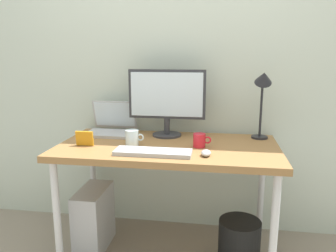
{
  "coord_description": "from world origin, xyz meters",
  "views": [
    {
      "loc": [
        0.31,
        -2.01,
        1.32
      ],
      "look_at": [
        0.0,
        0.0,
        0.87
      ],
      "focal_mm": 35.72,
      "sensor_mm": 36.0,
      "label": 1
    }
  ],
  "objects_px": {
    "desk_lamp": "(263,89)",
    "keyboard": "(153,152)",
    "glass_cup": "(132,138)",
    "coffee_mug": "(200,140)",
    "laptop": "(112,125)",
    "wastebasket": "(239,243)",
    "desk": "(168,155)",
    "photo_frame": "(85,138)",
    "computer_tower": "(94,219)",
    "monitor": "(167,99)",
    "mouse": "(206,153)"
  },
  "relations": [
    {
      "from": "laptop",
      "to": "mouse",
      "type": "relative_size",
      "value": 3.56
    },
    {
      "from": "laptop",
      "to": "keyboard",
      "type": "relative_size",
      "value": 0.73
    },
    {
      "from": "coffee_mug",
      "to": "glass_cup",
      "type": "distance_m",
      "value": 0.42
    },
    {
      "from": "keyboard",
      "to": "coffee_mug",
      "type": "xyz_separation_m",
      "value": [
        0.25,
        0.19,
        0.03
      ]
    },
    {
      "from": "desk",
      "to": "desk_lamp",
      "type": "bearing_deg",
      "value": 20.89
    },
    {
      "from": "desk",
      "to": "glass_cup",
      "type": "height_order",
      "value": "glass_cup"
    },
    {
      "from": "glass_cup",
      "to": "coffee_mug",
      "type": "bearing_deg",
      "value": 3.76
    },
    {
      "from": "laptop",
      "to": "photo_frame",
      "type": "distance_m",
      "value": 0.36
    },
    {
      "from": "keyboard",
      "to": "mouse",
      "type": "xyz_separation_m",
      "value": [
        0.3,
        0.02,
        0.01
      ]
    },
    {
      "from": "monitor",
      "to": "photo_frame",
      "type": "relative_size",
      "value": 4.79
    },
    {
      "from": "desk",
      "to": "photo_frame",
      "type": "bearing_deg",
      "value": -168.02
    },
    {
      "from": "desk",
      "to": "monitor",
      "type": "xyz_separation_m",
      "value": [
        -0.04,
        0.22,
        0.33
      ]
    },
    {
      "from": "keyboard",
      "to": "glass_cup",
      "type": "xyz_separation_m",
      "value": [
        -0.16,
        0.16,
        0.04
      ]
    },
    {
      "from": "desk",
      "to": "mouse",
      "type": "height_order",
      "value": "mouse"
    },
    {
      "from": "mouse",
      "to": "computer_tower",
      "type": "distance_m",
      "value": 0.95
    },
    {
      "from": "desk",
      "to": "wastebasket",
      "type": "distance_m",
      "value": 0.71
    },
    {
      "from": "computer_tower",
      "to": "wastebasket",
      "type": "distance_m",
      "value": 0.97
    },
    {
      "from": "keyboard",
      "to": "computer_tower",
      "type": "xyz_separation_m",
      "value": [
        -0.45,
        0.19,
        -0.55
      ]
    },
    {
      "from": "desk",
      "to": "keyboard",
      "type": "height_order",
      "value": "keyboard"
    },
    {
      "from": "monitor",
      "to": "laptop",
      "type": "distance_m",
      "value": 0.45
    },
    {
      "from": "laptop",
      "to": "desk_lamp",
      "type": "distance_m",
      "value": 1.07
    },
    {
      "from": "desk_lamp",
      "to": "glass_cup",
      "type": "relative_size",
      "value": 4.07
    },
    {
      "from": "monitor",
      "to": "computer_tower",
      "type": "bearing_deg",
      "value": -151.96
    },
    {
      "from": "keyboard",
      "to": "coffee_mug",
      "type": "distance_m",
      "value": 0.32
    },
    {
      "from": "desk",
      "to": "computer_tower",
      "type": "xyz_separation_m",
      "value": [
        -0.51,
        -0.02,
        -0.47
      ]
    },
    {
      "from": "desk_lamp",
      "to": "mouse",
      "type": "relative_size",
      "value": 5.28
    },
    {
      "from": "mouse",
      "to": "glass_cup",
      "type": "height_order",
      "value": "glass_cup"
    },
    {
      "from": "monitor",
      "to": "desk_lamp",
      "type": "bearing_deg",
      "value": 0.08
    },
    {
      "from": "keyboard",
      "to": "wastebasket",
      "type": "relative_size",
      "value": 1.47
    },
    {
      "from": "coffee_mug",
      "to": "wastebasket",
      "type": "relative_size",
      "value": 0.37
    },
    {
      "from": "desk",
      "to": "laptop",
      "type": "bearing_deg",
      "value": 151.5
    },
    {
      "from": "desk_lamp",
      "to": "keyboard",
      "type": "relative_size",
      "value": 1.08
    },
    {
      "from": "glass_cup",
      "to": "wastebasket",
      "type": "height_order",
      "value": "glass_cup"
    },
    {
      "from": "photo_frame",
      "to": "glass_cup",
      "type": "bearing_deg",
      "value": 10.6
    },
    {
      "from": "desk_lamp",
      "to": "coffee_mug",
      "type": "bearing_deg",
      "value": -147.15
    },
    {
      "from": "mouse",
      "to": "computer_tower",
      "type": "xyz_separation_m",
      "value": [
        -0.75,
        0.18,
        -0.56
      ]
    },
    {
      "from": "coffee_mug",
      "to": "wastebasket",
      "type": "bearing_deg",
      "value": -11.29
    },
    {
      "from": "desk",
      "to": "photo_frame",
      "type": "distance_m",
      "value": 0.53
    },
    {
      "from": "keyboard",
      "to": "photo_frame",
      "type": "relative_size",
      "value": 4.0
    },
    {
      "from": "glass_cup",
      "to": "photo_frame",
      "type": "relative_size",
      "value": 1.06
    },
    {
      "from": "desk_lamp",
      "to": "computer_tower",
      "type": "relative_size",
      "value": 1.13
    },
    {
      "from": "desk",
      "to": "monitor",
      "type": "distance_m",
      "value": 0.4
    },
    {
      "from": "monitor",
      "to": "computer_tower",
      "type": "distance_m",
      "value": 0.96
    },
    {
      "from": "keyboard",
      "to": "glass_cup",
      "type": "height_order",
      "value": "glass_cup"
    },
    {
      "from": "desk_lamp",
      "to": "photo_frame",
      "type": "bearing_deg",
      "value": -163.13
    },
    {
      "from": "glass_cup",
      "to": "wastebasket",
      "type": "bearing_deg",
      "value": -2.12
    },
    {
      "from": "glass_cup",
      "to": "laptop",
      "type": "bearing_deg",
      "value": 127.93
    },
    {
      "from": "mouse",
      "to": "glass_cup",
      "type": "xyz_separation_m",
      "value": [
        -0.46,
        0.15,
        0.03
      ]
    },
    {
      "from": "coffee_mug",
      "to": "computer_tower",
      "type": "relative_size",
      "value": 0.26
    },
    {
      "from": "coffee_mug",
      "to": "photo_frame",
      "type": "bearing_deg",
      "value": -173.41
    }
  ]
}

